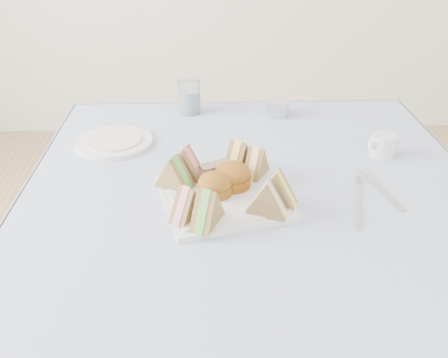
{
  "coord_description": "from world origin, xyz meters",
  "views": [
    {
      "loc": [
        -0.1,
        -0.97,
        1.31
      ],
      "look_at": [
        -0.07,
        -0.07,
        0.8
      ],
      "focal_mm": 40.0,
      "sensor_mm": 36.0,
      "label": 1
    }
  ],
  "objects_px": {
    "serving_plate": "(224,197)",
    "table": "(248,307)",
    "creamer_jug": "(383,145)",
    "water_glass": "(189,97)"
  },
  "relations": [
    {
      "from": "serving_plate",
      "to": "water_glass",
      "type": "height_order",
      "value": "water_glass"
    },
    {
      "from": "serving_plate",
      "to": "creamer_jug",
      "type": "relative_size",
      "value": 4.12
    },
    {
      "from": "serving_plate",
      "to": "table",
      "type": "bearing_deg",
      "value": 30.21
    },
    {
      "from": "table",
      "to": "creamer_jug",
      "type": "relative_size",
      "value": 14.65
    },
    {
      "from": "water_glass",
      "to": "serving_plate",
      "type": "bearing_deg",
      "value": -80.4
    },
    {
      "from": "table",
      "to": "serving_plate",
      "type": "bearing_deg",
      "value": -135.53
    },
    {
      "from": "serving_plate",
      "to": "creamer_jug",
      "type": "distance_m",
      "value": 0.45
    },
    {
      "from": "serving_plate",
      "to": "water_glass",
      "type": "distance_m",
      "value": 0.5
    },
    {
      "from": "serving_plate",
      "to": "water_glass",
      "type": "relative_size",
      "value": 2.64
    },
    {
      "from": "serving_plate",
      "to": "creamer_jug",
      "type": "bearing_deg",
      "value": 11.59
    }
  ]
}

